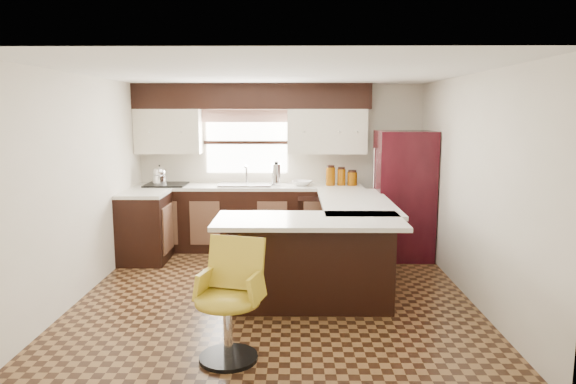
{
  "coord_description": "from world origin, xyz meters",
  "views": [
    {
      "loc": [
        0.21,
        -5.46,
        2.0
      ],
      "look_at": [
        0.14,
        0.45,
        1.07
      ],
      "focal_mm": 32.0,
      "sensor_mm": 36.0,
      "label": 1
    }
  ],
  "objects_px": {
    "refrigerator": "(403,195)",
    "peninsula_long": "(351,241)",
    "peninsula_return": "(310,264)",
    "bar_chair": "(228,302)"
  },
  "relations": [
    {
      "from": "refrigerator",
      "to": "bar_chair",
      "type": "distance_m",
      "value": 3.68
    },
    {
      "from": "bar_chair",
      "to": "refrigerator",
      "type": "bearing_deg",
      "value": 71.34
    },
    {
      "from": "refrigerator",
      "to": "peninsula_long",
      "type": "bearing_deg",
      "value": -132.69
    },
    {
      "from": "peninsula_long",
      "to": "peninsula_return",
      "type": "height_order",
      "value": "same"
    },
    {
      "from": "peninsula_return",
      "to": "bar_chair",
      "type": "distance_m",
      "value": 1.38
    },
    {
      "from": "peninsula_return",
      "to": "bar_chair",
      "type": "bearing_deg",
      "value": -120.38
    },
    {
      "from": "peninsula_return",
      "to": "peninsula_long",
      "type": "bearing_deg",
      "value": 61.7
    },
    {
      "from": "peninsula_long",
      "to": "bar_chair",
      "type": "height_order",
      "value": "bar_chair"
    },
    {
      "from": "peninsula_return",
      "to": "bar_chair",
      "type": "relative_size",
      "value": 1.68
    },
    {
      "from": "peninsula_return",
      "to": "refrigerator",
      "type": "height_order",
      "value": "refrigerator"
    }
  ]
}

